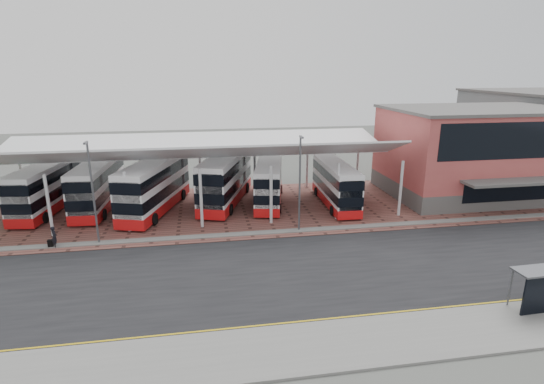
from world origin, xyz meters
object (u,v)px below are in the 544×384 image
object	(u,v)px
bus_4	(269,183)
bus_5	(336,185)
terminal	(476,152)
bus_1	(98,186)
pedestrian	(54,237)
bus_2	(155,186)
bus_0	(46,188)
bus_3	(226,179)

from	to	relation	value
bus_4	bus_5	distance (m)	6.61
terminal	bus_1	size ratio (longest dim) A/B	1.65
bus_4	bus_5	bearing A→B (deg)	-3.26
pedestrian	bus_2	bearing A→B (deg)	-66.13
bus_1	bus_2	bearing A→B (deg)	-14.43
bus_0	bus_1	size ratio (longest dim) A/B	0.99
bus_1	pedestrian	size ratio (longest dim) A/B	6.69
bus_1	pedestrian	distance (m)	9.57
bus_2	bus_0	bearing A→B (deg)	-172.35
bus_2	bus_3	world-z (taller)	bus_3
terminal	bus_2	distance (m)	33.34
bus_0	bus_4	size ratio (longest dim) A/B	1.06
bus_1	bus_3	world-z (taller)	bus_3
bus_0	bus_3	xyz separation A→B (m)	(16.90, -0.24, 0.20)
bus_5	pedestrian	xyz separation A→B (m)	(-24.24, -6.58, -1.23)
bus_5	terminal	bearing A→B (deg)	6.99
bus_4	bus_0	bearing A→B (deg)	-170.97
bus_5	bus_2	bearing A→B (deg)	178.76
bus_0	bus_4	world-z (taller)	bus_0
bus_4	terminal	bearing A→B (deg)	10.84
bus_0	bus_2	world-z (taller)	bus_2
bus_4	bus_5	world-z (taller)	bus_4
bus_0	pedestrian	distance (m)	10.00
bus_1	pedestrian	bearing A→B (deg)	-94.88
bus_3	bus_5	bearing A→B (deg)	4.82
bus_3	bus_1	bearing A→B (deg)	-163.19
bus_1	bus_4	world-z (taller)	bus_1
bus_0	bus_2	distance (m)	10.28
bus_1	bus_5	bearing A→B (deg)	-3.65
bus_1	bus_2	xyz separation A→B (m)	(5.47, -1.75, 0.13)
bus_1	pedestrian	xyz separation A→B (m)	(-1.34, -9.36, -1.43)
bus_3	terminal	bearing A→B (deg)	15.56
pedestrian	terminal	bearing A→B (deg)	-103.12
bus_2	bus_4	distance (m)	11.06
terminal	bus_0	bearing A→B (deg)	178.14
bus_1	bus_4	xyz separation A→B (m)	(16.51, -1.06, -0.17)
bus_0	bus_2	size ratio (longest dim) A/B	0.92
bus_2	bus_1	bearing A→B (deg)	179.56
bus_0	pedestrian	size ratio (longest dim) A/B	6.62
bus_3	pedestrian	distance (m)	16.42
bus_2	pedestrian	bearing A→B (deg)	-114.55
terminal	pedestrian	xyz separation A→B (m)	(-40.08, -7.92, -3.76)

